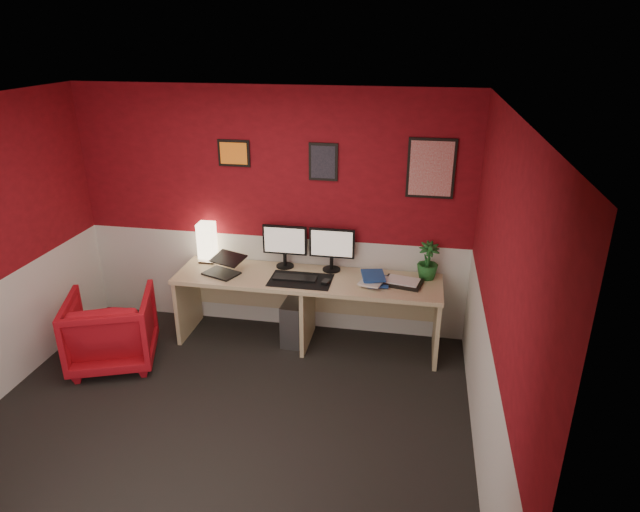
{
  "coord_description": "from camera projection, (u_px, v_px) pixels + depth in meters",
  "views": [
    {
      "loc": [
        1.44,
        -3.36,
        2.97
      ],
      "look_at": [
        0.6,
        1.21,
        1.05
      ],
      "focal_mm": 30.89,
      "sensor_mm": 36.0,
      "label": 1
    }
  ],
  "objects": [
    {
      "name": "monitor_left",
      "position": [
        284.0,
        240.0,
        5.49
      ],
      "size": [
        0.45,
        0.06,
        0.58
      ],
      "primitive_type": "cube",
      "color": "black",
      "rests_on": "desk"
    },
    {
      "name": "wall_front",
      "position": [
        58.0,
        461.0,
        2.36
      ],
      "size": [
        4.0,
        0.01,
        2.5
      ],
      "primitive_type": "cube",
      "color": "maroon",
      "rests_on": "ground"
    },
    {
      "name": "pc_tower",
      "position": [
        295.0,
        320.0,
        5.61
      ],
      "size": [
        0.22,
        0.46,
        0.45
      ],
      "primitive_type": "cube",
      "rotation": [
        0.0,
        0.0,
        -0.05
      ],
      "color": "#99999E",
      "rests_on": "ground"
    },
    {
      "name": "shoji_lamp",
      "position": [
        207.0,
        243.0,
        5.66
      ],
      "size": [
        0.16,
        0.16,
        0.4
      ],
      "primitive_type": "cube",
      "color": "#FFE5B2",
      "rests_on": "desk"
    },
    {
      "name": "potted_plant",
      "position": [
        428.0,
        261.0,
        5.27
      ],
      "size": [
        0.24,
        0.24,
        0.37
      ],
      "primitive_type": "imported",
      "rotation": [
        0.0,
        0.0,
        0.2
      ],
      "color": "#19591E",
      "rests_on": "desk"
    },
    {
      "name": "wall_back",
      "position": [
        271.0,
        213.0,
        5.55
      ],
      "size": [
        4.0,
        0.01,
        2.5
      ],
      "primitive_type": "cube",
      "color": "maroon",
      "rests_on": "ground"
    },
    {
      "name": "art_right",
      "position": [
        431.0,
        168.0,
        5.07
      ],
      "size": [
        0.44,
        0.02,
        0.56
      ],
      "primitive_type": "cube",
      "color": "red",
      "rests_on": "wall_back"
    },
    {
      "name": "book_top",
      "position": [
        362.0,
        276.0,
        5.23
      ],
      "size": [
        0.27,
        0.32,
        0.03
      ],
      "primitive_type": "imported",
      "rotation": [
        0.0,
        0.0,
        0.21
      ],
      "color": "#1F458F",
      "rests_on": "book_middle"
    },
    {
      "name": "ceiling",
      "position": [
        192.0,
        109.0,
        3.48
      ],
      "size": [
        4.0,
        3.5,
        0.01
      ],
      "primitive_type": "cube",
      "color": "white",
      "rests_on": "ground"
    },
    {
      "name": "wainscot_right",
      "position": [
        482.0,
        405.0,
        3.91
      ],
      "size": [
        0.01,
        3.5,
        1.0
      ],
      "primitive_type": "cube",
      "color": "silver",
      "rests_on": "ground"
    },
    {
      "name": "desk_mat",
      "position": [
        301.0,
        280.0,
        5.29
      ],
      "size": [
        0.6,
        0.38,
        0.01
      ],
      "primitive_type": "cube",
      "color": "black",
      "rests_on": "desk"
    },
    {
      "name": "book_bottom",
      "position": [
        367.0,
        281.0,
        5.25
      ],
      "size": [
        0.22,
        0.28,
        0.03
      ],
      "primitive_type": "imported",
      "rotation": [
        0.0,
        0.0,
        0.06
      ],
      "color": "#1F458F",
      "rests_on": "desk"
    },
    {
      "name": "armchair",
      "position": [
        112.0,
        329.0,
        5.18
      ],
      "size": [
        0.97,
        0.99,
        0.7
      ],
      "primitive_type": "imported",
      "rotation": [
        0.0,
        0.0,
        3.5
      ],
      "color": "#B40D17",
      "rests_on": "ground"
    },
    {
      "name": "laptop",
      "position": [
        221.0,
        264.0,
        5.39
      ],
      "size": [
        0.39,
        0.33,
        0.22
      ],
      "primitive_type": "cube",
      "rotation": [
        0.0,
        0.0,
        -0.37
      ],
      "color": "black",
      "rests_on": "desk"
    },
    {
      "name": "keyboard",
      "position": [
        295.0,
        278.0,
        5.31
      ],
      "size": [
        0.42,
        0.15,
        0.02
      ],
      "primitive_type": "cube",
      "rotation": [
        0.0,
        0.0,
        0.01
      ],
      "color": "black",
      "rests_on": "desk_mat"
    },
    {
      "name": "art_center",
      "position": [
        323.0,
        162.0,
        5.23
      ],
      "size": [
        0.28,
        0.02,
        0.36
      ],
      "primitive_type": "cube",
      "color": "black",
      "rests_on": "wall_back"
    },
    {
      "name": "book_middle",
      "position": [
        363.0,
        279.0,
        5.23
      ],
      "size": [
        0.28,
        0.33,
        0.02
      ],
      "primitive_type": "imported",
      "rotation": [
        0.0,
        0.0,
        -0.28
      ],
      "color": "silver",
      "rests_on": "book_bottom"
    },
    {
      "name": "monitor_right",
      "position": [
        332.0,
        243.0,
        5.41
      ],
      "size": [
        0.45,
        0.06,
        0.58
      ],
      "primitive_type": "cube",
      "color": "black",
      "rests_on": "desk"
    },
    {
      "name": "zen_tray",
      "position": [
        403.0,
        283.0,
        5.21
      ],
      "size": [
        0.39,
        0.32,
        0.03
      ],
      "primitive_type": "cube",
      "rotation": [
        0.0,
        0.0,
        -0.2
      ],
      "color": "black",
      "rests_on": "desk"
    },
    {
      "name": "art_left",
      "position": [
        234.0,
        153.0,
        5.36
      ],
      "size": [
        0.32,
        0.02,
        0.26
      ],
      "primitive_type": "cube",
      "color": "orange",
      "rests_on": "wall_back"
    },
    {
      "name": "ground",
      "position": [
        220.0,
        427.0,
        4.43
      ],
      "size": [
        4.0,
        3.5,
        0.01
      ],
      "primitive_type": "cube",
      "color": "black",
      "rests_on": "ground"
    },
    {
      "name": "mouse",
      "position": [
        326.0,
        282.0,
        5.21
      ],
      "size": [
        0.08,
        0.11,
        0.03
      ],
      "primitive_type": "cube",
      "rotation": [
        0.0,
        0.0,
        -0.19
      ],
      "color": "black",
      "rests_on": "desk_mat"
    },
    {
      "name": "desk",
      "position": [
        308.0,
        311.0,
        5.5
      ],
      "size": [
        2.6,
        0.65,
        0.73
      ],
      "primitive_type": "cube",
      "color": "#CAB382",
      "rests_on": "ground"
    },
    {
      "name": "wall_right",
      "position": [
        496.0,
        311.0,
        3.62
      ],
      "size": [
        0.01,
        3.5,
        2.5
      ],
      "primitive_type": "cube",
      "color": "maroon",
      "rests_on": "ground"
    },
    {
      "name": "wainscot_back",
      "position": [
        274.0,
        281.0,
        5.83
      ],
      "size": [
        4.0,
        0.01,
        1.0
      ],
      "primitive_type": "cube",
      "color": "silver",
      "rests_on": "ground"
    }
  ]
}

